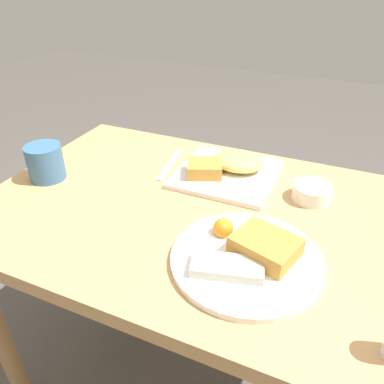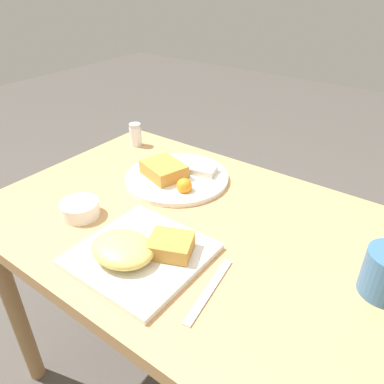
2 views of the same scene
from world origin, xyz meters
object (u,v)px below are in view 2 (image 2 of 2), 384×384
at_px(plate_square_near, 138,251).
at_px(plate_oval_far, 176,175).
at_px(sauce_ramekin, 80,209).
at_px(butter_knife, 209,290).
at_px(salt_shaker, 136,136).

bearing_deg(plate_square_near, plate_oval_far, 115.31).
bearing_deg(plate_oval_far, plate_square_near, -64.69).
bearing_deg(sauce_ramekin, butter_knife, -2.71).
xyz_separation_m(plate_oval_far, salt_shaker, (-0.26, 0.11, 0.02)).
height_order(plate_square_near, butter_knife, plate_square_near).
relative_size(plate_square_near, plate_oval_far, 0.86).
bearing_deg(sauce_ramekin, salt_shaker, 115.00).
bearing_deg(salt_shaker, butter_knife, -35.07).
relative_size(plate_square_near, salt_shaker, 3.31).
xyz_separation_m(plate_oval_far, sauce_ramekin, (-0.08, -0.28, 0.01)).
bearing_deg(sauce_ramekin, plate_square_near, -8.06).
relative_size(plate_square_near, butter_knife, 1.38).
bearing_deg(butter_knife, plate_square_near, 85.88).
bearing_deg(plate_square_near, butter_knife, 4.37).
bearing_deg(plate_oval_far, salt_shaker, 157.25).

